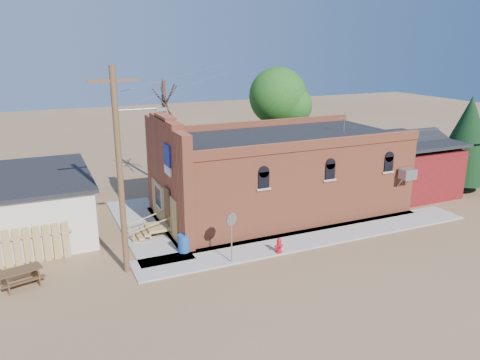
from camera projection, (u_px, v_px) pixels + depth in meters
name	position (u px, v px, depth m)	size (l,w,h in m)	color
ground	(299.00, 250.00, 23.12)	(120.00, 120.00, 0.00)	brown
sidewalk_south	(315.00, 238.00, 24.49)	(19.00, 2.20, 0.08)	#9E9991
sidewalk_west	(145.00, 227.00, 25.90)	(2.60, 10.00, 0.08)	#9E9991
brick_bar	(276.00, 174.00, 27.93)	(16.40, 7.97, 6.30)	#B65637
red_shed	(404.00, 159.00, 31.81)	(5.40, 6.40, 4.30)	#5C0F11
wood_fence	(13.00, 248.00, 21.19)	(5.20, 0.10, 1.80)	#AE8A4E
utility_pole	(121.00, 168.00, 19.65)	(3.12, 0.26, 9.00)	#513620
tree_bare_near	(164.00, 103.00, 31.67)	(2.80, 2.80, 7.65)	#402E24
tree_leafy	(278.00, 97.00, 35.64)	(4.40, 4.40, 8.15)	#402E24
evergreen_tree	(467.00, 137.00, 31.66)	(3.60, 3.60, 6.50)	#402E24
fire_hydrant	(279.00, 245.00, 22.55)	(0.42, 0.40, 0.75)	red
stop_sign	(231.00, 224.00, 21.16)	(0.62, 0.34, 2.44)	gray
trash_barrel	(184.00, 243.00, 22.63)	(0.57, 0.57, 0.88)	#1C478D
picnic_table	(20.00, 275.00, 19.63)	(1.97, 1.66, 0.71)	#48321D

